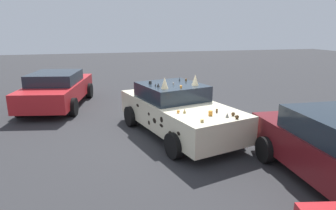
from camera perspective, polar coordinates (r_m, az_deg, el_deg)
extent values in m
plane|color=#2D2D30|center=(8.62, 1.94, -5.67)|extent=(60.00, 60.00, 0.00)
cube|color=beige|center=(8.42, 1.98, -1.66)|extent=(4.71, 2.85, 0.72)
cube|color=#1E2833|center=(8.59, 0.71, 2.67)|extent=(2.13, 2.05, 0.44)
cylinder|color=black|center=(8.00, 12.77, -5.28)|extent=(0.67, 0.37, 0.63)
cylinder|color=black|center=(6.97, 1.20, -7.95)|extent=(0.67, 0.37, 0.63)
cylinder|color=black|center=(10.09, 2.48, -0.72)|extent=(0.67, 0.37, 0.63)
cylinder|color=black|center=(9.29, -7.29, -2.19)|extent=(0.67, 0.37, 0.63)
ellipsoid|color=black|center=(6.71, 2.06, -5.60)|extent=(0.14, 0.05, 0.09)
ellipsoid|color=black|center=(8.03, -3.79, -1.76)|extent=(0.12, 0.05, 0.09)
ellipsoid|color=black|center=(8.69, -5.97, -0.08)|extent=(0.19, 0.07, 0.09)
ellipsoid|color=black|center=(7.76, -2.68, -3.08)|extent=(0.19, 0.07, 0.14)
ellipsoid|color=black|center=(8.60, 8.47, -1.26)|extent=(0.17, 0.06, 0.16)
ellipsoid|color=black|center=(9.86, 3.08, -0.22)|extent=(0.16, 0.06, 0.15)
ellipsoid|color=black|center=(7.43, -1.32, -4.04)|extent=(0.18, 0.06, 0.08)
ellipsoid|color=black|center=(8.11, -3.77, -3.48)|extent=(0.11, 0.05, 0.12)
ellipsoid|color=black|center=(9.05, 6.35, -1.06)|extent=(0.13, 0.05, 0.10)
ellipsoid|color=black|center=(7.37, -1.30, -2.86)|extent=(0.14, 0.06, 0.15)
ellipsoid|color=black|center=(7.07, 0.44, -5.69)|extent=(0.18, 0.06, 0.15)
cone|color=tan|center=(7.16, 3.26, -1.17)|extent=(0.11, 0.11, 0.11)
sphere|color=#51381E|center=(6.89, 13.32, -2.27)|extent=(0.10, 0.10, 0.10)
cylinder|color=#51381E|center=(7.30, 9.51, -1.12)|extent=(0.07, 0.07, 0.10)
cone|color=gray|center=(6.95, 11.51, -1.95)|extent=(0.12, 0.12, 0.11)
cylinder|color=tan|center=(6.52, 6.68, -3.06)|extent=(0.10, 0.10, 0.07)
sphere|color=#51381E|center=(7.10, 12.63, -1.72)|extent=(0.09, 0.09, 0.09)
cylinder|color=orange|center=(7.03, 8.30, -1.57)|extent=(0.11, 0.11, 0.12)
sphere|color=orange|center=(7.16, 2.01, -1.30)|extent=(0.08, 0.08, 0.08)
cylinder|color=black|center=(8.58, -3.50, 4.43)|extent=(0.09, 0.09, 0.09)
cone|color=black|center=(8.11, -1.91, 3.92)|extent=(0.10, 0.10, 0.11)
cone|color=black|center=(8.22, -2.48, 3.96)|extent=(0.06, 0.06, 0.08)
cylinder|color=orange|center=(8.01, 2.55, 3.60)|extent=(0.08, 0.08, 0.06)
cylinder|color=gray|center=(8.46, 1.06, 4.22)|extent=(0.05, 0.05, 0.07)
cone|color=black|center=(9.07, 2.26, 5.08)|extent=(0.06, 0.06, 0.11)
cylinder|color=#51381E|center=(9.04, 3.53, 4.92)|extent=(0.07, 0.07, 0.08)
cone|color=beige|center=(8.37, 5.34, 4.90)|extent=(0.20, 0.20, 0.31)
cone|color=beige|center=(7.87, -0.67, 4.32)|extent=(0.20, 0.20, 0.31)
cylinder|color=black|center=(8.15, 29.47, -6.61)|extent=(0.61, 0.25, 0.60)
cylinder|color=black|center=(7.16, 18.55, -8.25)|extent=(0.61, 0.25, 0.60)
cube|color=red|center=(12.31, -20.74, 2.58)|extent=(4.77, 2.65, 0.68)
cube|color=#1E2833|center=(12.05, -21.20, 4.96)|extent=(2.31, 2.03, 0.42)
cylinder|color=black|center=(13.95, -22.61, 2.54)|extent=(0.68, 0.34, 0.65)
cylinder|color=black|center=(13.45, -15.13, 2.75)|extent=(0.68, 0.34, 0.65)
cylinder|color=black|center=(11.42, -27.07, -0.47)|extent=(0.68, 0.34, 0.65)
cylinder|color=black|center=(10.80, -18.05, -0.36)|extent=(0.68, 0.34, 0.65)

